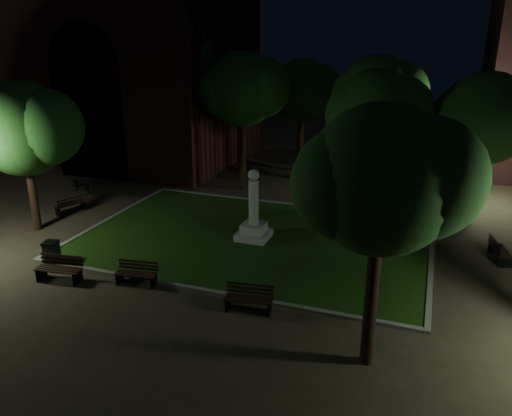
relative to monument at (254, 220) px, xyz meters
The scene contains 22 objects.
ground 2.22m from the monument, 90.00° to the right, with size 80.00×80.00×0.00m, color #403225.
lawn 0.92m from the monument, ahead, with size 15.00×10.00×0.08m, color #1D3D0E.
lawn_kerb 0.90m from the monument, ahead, with size 15.40×10.40×0.12m.
monument is the anchor object (origin of this frame).
building_main 20.77m from the monument, 143.38° to the left, with size 20.00×12.00×15.00m.
tree_west 10.94m from the monument, 167.32° to the right, with size 5.22×4.26×6.93m.
tree_north_wl 9.12m from the monument, 114.03° to the left, with size 5.12×4.18×7.91m.
tree_north_er 8.31m from the monument, 52.18° to the left, with size 5.21×4.25×7.24m.
tree_ne 12.09m from the monument, 34.42° to the left, with size 5.41×4.41×7.18m.
tree_se 10.42m from the monument, 49.84° to the right, with size 4.75×3.88×7.32m.
tree_nw 13.46m from the monument, 135.68° to the left, with size 5.77×4.71×9.42m.
tree_far_north 12.68m from the monument, 94.64° to the left, with size 4.83×3.94×7.31m.
tree_extra 11.36m from the monument, 67.63° to the left, with size 5.35×4.37×7.73m.
lamppost_nw 15.23m from the monument, 146.10° to the left, with size 1.18×0.28×4.34m.
lamppost_ne 13.29m from the monument, 40.95° to the left, with size 1.18×0.28×3.94m.
bench_near_left 6.00m from the monument, 116.41° to the right, with size 1.61×0.76×0.85m.
bench_near_right 6.03m from the monument, 71.48° to the right, with size 1.69×0.79×0.89m.
bench_west_near 8.24m from the monument, 132.34° to the right, with size 1.80×0.83×0.95m.
bench_left_side 10.09m from the monument, behind, with size 1.17×1.68×0.88m.
bench_right_side 10.26m from the monument, ahead, with size 0.85×1.66×0.87m.
trash_bin 8.47m from the monument, 143.43° to the right, with size 0.67×0.67×0.96m.
bicycle 12.33m from the monument, 164.99° to the left, with size 0.63×1.80×0.95m, color black.
Camera 1 is at (7.08, -17.44, 8.85)m, focal length 35.00 mm.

